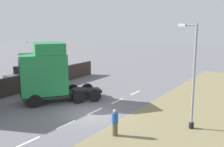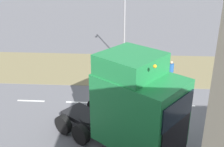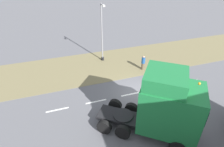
% 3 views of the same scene
% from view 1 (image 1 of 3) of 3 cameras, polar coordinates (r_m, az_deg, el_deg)
% --- Properties ---
extents(ground_plane, '(120.00, 120.00, 0.00)m').
position_cam_1_polar(ground_plane, '(20.70, -4.63, -8.17)').
color(ground_plane, slate).
rests_on(ground_plane, ground).
extents(grass_verge, '(7.00, 44.00, 0.01)m').
position_cam_1_polar(grass_verge, '(17.92, 11.14, -11.44)').
color(grass_verge, olive).
rests_on(grass_verge, ground).
extents(lane_markings, '(0.16, 14.60, 0.00)m').
position_cam_1_polar(lane_markings, '(21.22, -3.48, -7.66)').
color(lane_markings, white).
rests_on(lane_markings, ground).
extents(boundary_wall, '(0.25, 24.00, 1.69)m').
position_cam_1_polar(boundary_wall, '(26.71, -20.22, -2.55)').
color(boundary_wall, '#382D28').
rests_on(boundary_wall, ground).
extents(lorry_cab, '(5.94, 6.59, 5.07)m').
position_cam_1_polar(lorry_cab, '(23.50, -13.19, 0.11)').
color(lorry_cab, black).
rests_on(lorry_cab, ground).
extents(parked_car, '(2.03, 4.80, 2.10)m').
position_cam_1_polar(parked_car, '(30.33, -16.66, -0.44)').
color(parked_car, silver).
rests_on(parked_car, ground).
extents(lamp_post, '(1.28, 0.31, 6.53)m').
position_cam_1_polar(lamp_post, '(17.86, 16.00, -1.59)').
color(lamp_post, black).
rests_on(lamp_post, ground).
extents(pedestrian, '(0.39, 0.39, 1.63)m').
position_cam_1_polar(pedestrian, '(16.71, 0.58, -10.00)').
color(pedestrian, brown).
rests_on(pedestrian, ground).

